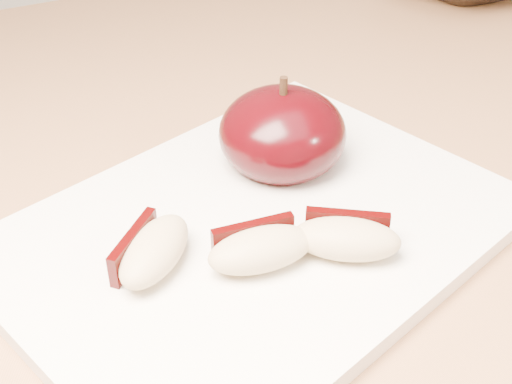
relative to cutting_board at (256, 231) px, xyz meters
name	(u,v)px	position (x,y,z in m)	size (l,w,h in m)	color
back_cabinet	(84,145)	(0.05, 0.85, -0.44)	(2.40, 0.62, 0.94)	silver
cutting_board	(256,231)	(0.00, 0.00, 0.00)	(0.32, 0.23, 0.01)	white
apple_half	(282,134)	(0.05, 0.06, 0.03)	(0.09, 0.09, 0.08)	black
apple_wedge_a	(152,250)	(-0.07, -0.01, 0.02)	(0.07, 0.07, 0.02)	tan
apple_wedge_b	(260,248)	(-0.01, -0.03, 0.02)	(0.07, 0.04, 0.02)	tan
apple_wedge_c	(346,237)	(0.04, -0.05, 0.02)	(0.07, 0.06, 0.02)	tan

